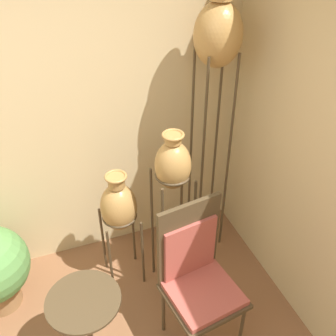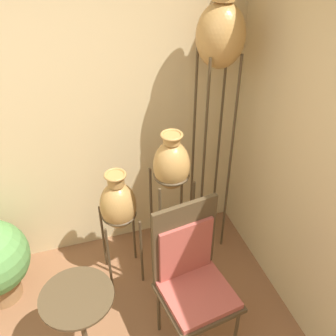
% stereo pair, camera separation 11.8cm
% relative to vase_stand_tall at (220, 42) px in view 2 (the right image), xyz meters
% --- Properties ---
extents(wall_back, '(7.63, 0.06, 2.70)m').
position_rel_vase_stand_tall_xyz_m(wall_back, '(-1.48, 0.31, -0.48)').
color(wall_back, '#D1B784').
rests_on(wall_back, ground_plane).
extents(vase_stand_tall, '(0.33, 0.33, 2.16)m').
position_rel_vase_stand_tall_xyz_m(vase_stand_tall, '(0.00, 0.00, 0.00)').
color(vase_stand_tall, '#473823').
rests_on(vase_stand_tall, ground_plane).
extents(vase_stand_medium, '(0.26, 0.26, 1.40)m').
position_rel_vase_stand_tall_xyz_m(vase_stand_medium, '(-0.45, -0.35, -0.71)').
color(vase_stand_medium, '#473823').
rests_on(vase_stand_medium, ground_plane).
extents(vase_stand_short, '(0.28, 0.28, 1.04)m').
position_rel_vase_stand_tall_xyz_m(vase_stand_short, '(-0.80, -0.16, -1.08)').
color(vase_stand_short, '#473823').
rests_on(vase_stand_short, ground_plane).
extents(chair, '(0.52, 0.51, 1.13)m').
position_rel_vase_stand_tall_xyz_m(chair, '(-0.46, -0.83, -1.20)').
color(chair, '#473823').
rests_on(chair, ground_plane).
extents(side_table, '(0.45, 0.45, 0.69)m').
position_rel_vase_stand_tall_xyz_m(side_table, '(-1.20, -0.83, -1.33)').
color(side_table, '#473823').
rests_on(side_table, ground_plane).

